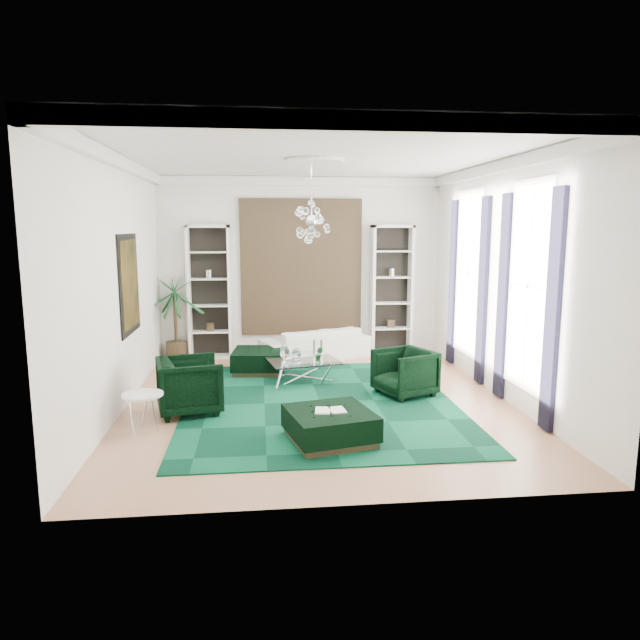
{
  "coord_description": "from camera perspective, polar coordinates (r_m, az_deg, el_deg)",
  "views": [
    {
      "loc": [
        -0.91,
        -8.77,
        2.76
      ],
      "look_at": [
        0.09,
        0.5,
        1.23
      ],
      "focal_mm": 32.0,
      "sensor_mm": 36.0,
      "label": 1
    }
  ],
  "objects": [
    {
      "name": "curtain_far_b",
      "position": [
        11.76,
        13.12,
        3.65
      ],
      "size": [
        0.07,
        0.3,
        3.25
      ],
      "primitive_type": "cube",
      "color": "black",
      "rests_on": "floor"
    },
    {
      "name": "rug",
      "position": [
        9.11,
        -0.05,
        -8.24
      ],
      "size": [
        4.2,
        5.0,
        0.02
      ],
      "primitive_type": "cube",
      "color": "black",
      "rests_on": "floor"
    },
    {
      "name": "curtain_far_a",
      "position": [
        10.3,
        15.96,
        2.77
      ],
      "size": [
        0.07,
        0.3,
        3.25
      ],
      "primitive_type": "cube",
      "color": "black",
      "rests_on": "floor"
    },
    {
      "name": "curtain_near_b",
      "position": [
        9.54,
        17.84,
        2.19
      ],
      "size": [
        0.07,
        0.3,
        3.25
      ],
      "primitive_type": "cube",
      "color": "black",
      "rests_on": "floor"
    },
    {
      "name": "wall_left",
      "position": [
        9.06,
        -19.55,
        3.34
      ],
      "size": [
        0.02,
        7.0,
        3.8
      ],
      "primitive_type": "cube",
      "color": "white",
      "rests_on": "ground"
    },
    {
      "name": "wall_back",
      "position": [
        12.34,
        -1.9,
        5.31
      ],
      "size": [
        6.0,
        0.02,
        3.8
      ],
      "primitive_type": "cube",
      "color": "white",
      "rests_on": "ground"
    },
    {
      "name": "side_table",
      "position": [
        8.17,
        -17.23,
        -8.91
      ],
      "size": [
        0.73,
        0.73,
        0.53
      ],
      "primitive_type": "cylinder",
      "rotation": [
        0.0,
        0.0,
        -0.43
      ],
      "color": "white",
      "rests_on": "floor"
    },
    {
      "name": "book",
      "position": [
        7.43,
        1.02,
        -8.98
      ],
      "size": [
        0.4,
        0.27,
        0.03
      ],
      "primitive_type": "cube",
      "color": "white",
      "rests_on": "ottoman_front"
    },
    {
      "name": "armchair_right",
      "position": [
        9.51,
        8.45,
        -5.23
      ],
      "size": [
        1.1,
        1.09,
        0.77
      ],
      "primitive_type": "imported",
      "rotation": [
        0.0,
        0.0,
        -1.18
      ],
      "color": "black",
      "rests_on": "floor"
    },
    {
      "name": "wall_right",
      "position": [
        9.64,
        17.92,
        3.75
      ],
      "size": [
        0.02,
        7.0,
        3.8
      ],
      "primitive_type": "cube",
      "color": "white",
      "rests_on": "ground"
    },
    {
      "name": "sofa",
      "position": [
        12.01,
        -0.5,
        -2.36
      ],
      "size": [
        2.43,
        1.67,
        0.66
      ],
      "primitive_type": "imported",
      "rotation": [
        0.0,
        0.0,
        3.52
      ],
      "color": "white",
      "rests_on": "floor"
    },
    {
      "name": "ceiling",
      "position": [
        8.88,
        -0.22,
        16.11
      ],
      "size": [
        6.0,
        7.0,
        0.02
      ],
      "primitive_type": "cube",
      "color": "white",
      "rests_on": "ground"
    },
    {
      "name": "ottoman_side",
      "position": [
        10.98,
        -6.07,
        -4.12
      ],
      "size": [
        1.08,
        1.08,
        0.44
      ],
      "primitive_type": "cube",
      "rotation": [
        0.0,
        0.0,
        -0.11
      ],
      "color": "black",
      "rests_on": "floor"
    },
    {
      "name": "window_near",
      "position": [
        8.82,
        20.17,
        3.16
      ],
      "size": [
        0.03,
        1.1,
        2.9
      ],
      "primitive_type": "cube",
      "color": "white",
      "rests_on": "wall_right"
    },
    {
      "name": "floor",
      "position": [
        9.24,
        -0.2,
        -8.13
      ],
      "size": [
        6.0,
        7.0,
        0.02
      ],
      "primitive_type": "cube",
      "color": "tan",
      "rests_on": "ground"
    },
    {
      "name": "shelving_right",
      "position": [
        12.48,
        7.16,
        2.99
      ],
      "size": [
        0.9,
        0.38,
        2.8
      ],
      "primitive_type": null,
      "color": "white",
      "rests_on": "floor"
    },
    {
      "name": "coffee_table",
      "position": [
        10.34,
        -1.9,
        -4.98
      ],
      "size": [
        1.43,
        1.43,
        0.41
      ],
      "primitive_type": null,
      "rotation": [
        0.0,
        0.0,
        0.21
      ],
      "color": "white",
      "rests_on": "floor"
    },
    {
      "name": "armchair_left",
      "position": [
        8.77,
        -12.89,
        -6.4
      ],
      "size": [
        1.1,
        1.08,
        0.84
      ],
      "primitive_type": "imported",
      "rotation": [
        0.0,
        0.0,
        1.79
      ],
      "color": "black",
      "rests_on": "floor"
    },
    {
      "name": "curtain_near_a",
      "position": [
        8.15,
        22.26,
        0.8
      ],
      "size": [
        0.07,
        0.3,
        3.25
      ],
      "primitive_type": "cube",
      "color": "black",
      "rests_on": "floor"
    },
    {
      "name": "crown_molding",
      "position": [
        8.86,
        -0.21,
        15.41
      ],
      "size": [
        6.0,
        7.0,
        0.18
      ],
      "primitive_type": null,
      "color": "white",
      "rests_on": "ceiling"
    },
    {
      "name": "palm",
      "position": [
        12.15,
        -14.32,
        1.49
      ],
      "size": [
        1.48,
        1.48,
        2.33
      ],
      "primitive_type": null,
      "rotation": [
        0.0,
        0.0,
        0.02
      ],
      "color": "#144C22",
      "rests_on": "floor"
    },
    {
      "name": "ceiling_medallion",
      "position": [
        9.17,
        -0.42,
        15.64
      ],
      "size": [
        0.9,
        0.9,
        0.05
      ],
      "primitive_type": "cylinder",
      "color": "white",
      "rests_on": "ceiling"
    },
    {
      "name": "window_far",
      "position": [
        11.02,
        14.67,
        4.54
      ],
      "size": [
        0.03,
        1.1,
        2.9
      ],
      "primitive_type": "cube",
      "color": "white",
      "rests_on": "wall_right"
    },
    {
      "name": "ottoman_front",
      "position": [
        7.5,
        1.01,
        -10.58
      ],
      "size": [
        1.24,
        1.24,
        0.41
      ],
      "primitive_type": "cube",
      "rotation": [
        0.0,
        0.0,
        0.23
      ],
      "color": "black",
      "rests_on": "floor"
    },
    {
      "name": "chandelier",
      "position": [
        9.41,
        -0.87,
        9.87
      ],
      "size": [
        0.96,
        0.96,
        0.69
      ],
      "primitive_type": null,
      "rotation": [
        0.0,
        0.0,
        -0.3
      ],
      "color": "white",
      "rests_on": "ceiling"
    },
    {
      "name": "painting",
      "position": [
        9.63,
        -18.49,
        3.42
      ],
      "size": [
        0.04,
        1.3,
        1.6
      ],
      "primitive_type": "cube",
      "color": "black",
      "rests_on": "wall_left"
    },
    {
      "name": "wall_front",
      "position": [
        5.4,
        3.64,
        0.16
      ],
      "size": [
        6.0,
        0.02,
        3.8
      ],
      "primitive_type": "cube",
      "color": "white",
      "rests_on": "ground"
    },
    {
      "name": "tapestry",
      "position": [
        12.29,
        -1.88,
        5.29
      ],
      "size": [
        2.5,
        0.06,
        2.8
      ],
      "primitive_type": "cube",
      "color": "black",
      "rests_on": "wall_back"
    },
    {
      "name": "table_plant",
      "position": [
        10.04,
        -0.09,
        -3.43
      ],
      "size": [
        0.17,
        0.15,
        0.26
      ],
      "primitive_type": "imported",
      "rotation": [
        0.0,
        0.0,
        -0.3
      ],
      "color": "#144C22",
      "rests_on": "coffee_table"
    },
    {
      "name": "shelving_left",
      "position": [
        12.2,
        -11.0,
        2.74
      ],
      "size": [
        0.9,
        0.38,
        2.8
      ],
      "primitive_type": null,
      "color": "white",
      "rests_on": "floor"
    }
  ]
}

